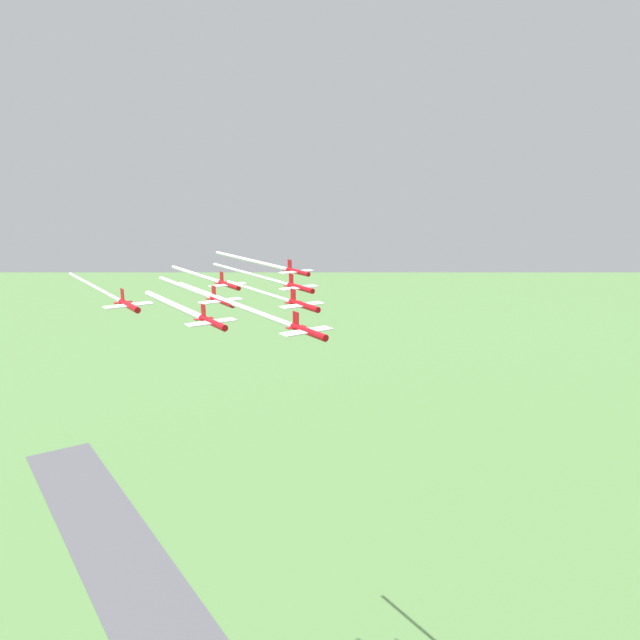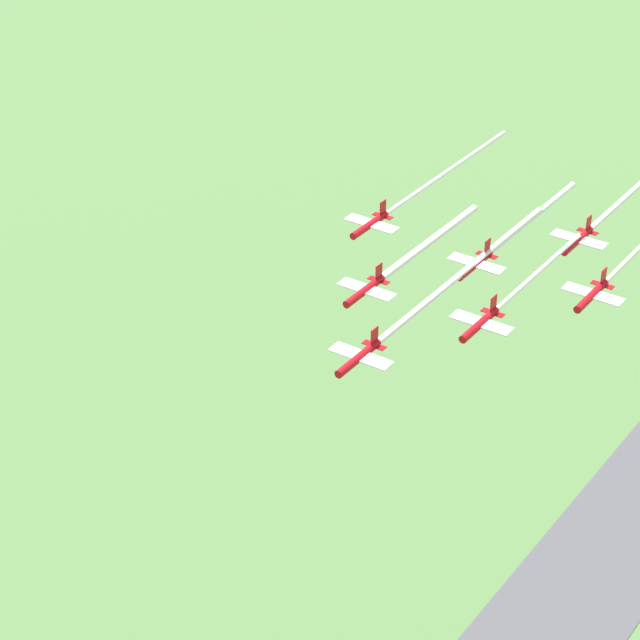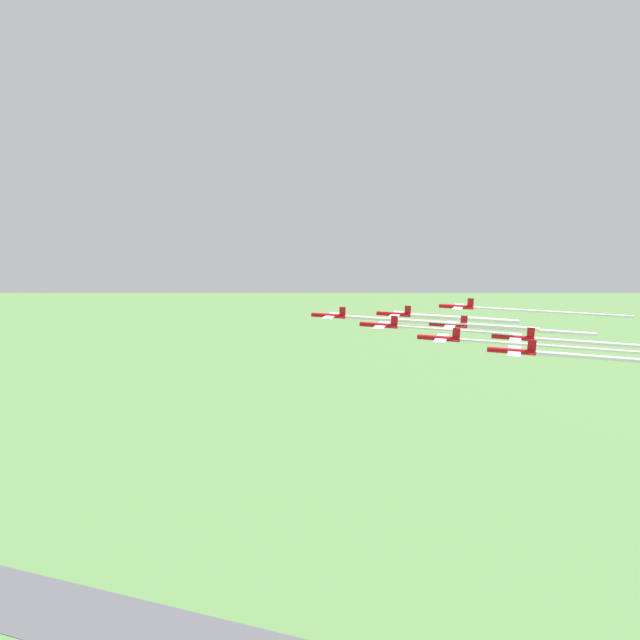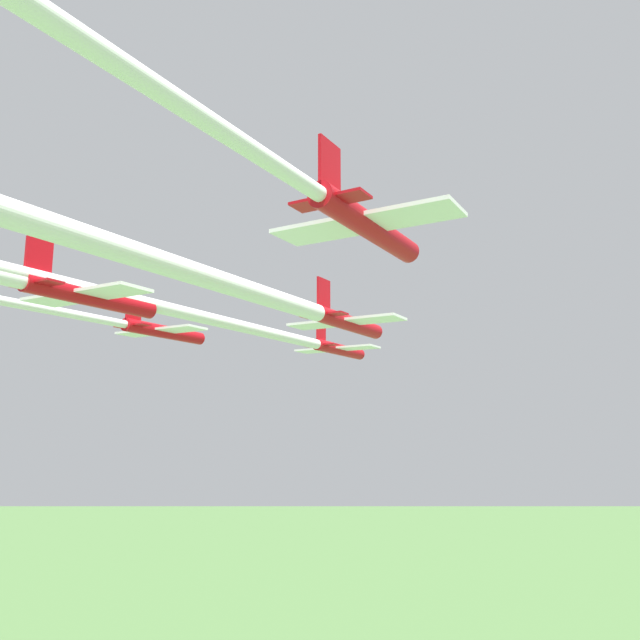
{
  "view_description": "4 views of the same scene",
  "coord_description": "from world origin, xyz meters",
  "px_view_note": "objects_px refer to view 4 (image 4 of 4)",
  "views": [
    {
      "loc": [
        -138.35,
        54.92,
        154.78
      ],
      "look_at": [
        -36.53,
        25.55,
        129.83
      ],
      "focal_mm": 35.0,
      "sensor_mm": 36.0,
      "label": 1
    },
    {
      "loc": [
        -131.6,
        -90.37,
        225.87
      ],
      "look_at": [
        -36.06,
        35.45,
        130.3
      ],
      "focal_mm": 70.0,
      "sensor_mm": 36.0,
      "label": 2
    },
    {
      "loc": [
        69.81,
        -120.82,
        164.61
      ],
      "look_at": [
        -32.84,
        19.61,
        127.77
      ],
      "focal_mm": 35.0,
      "sensor_mm": 36.0,
      "label": 3
    },
    {
      "loc": [
        14.14,
        79.04,
        118.15
      ],
      "look_at": [
        -33.74,
        25.58,
        131.01
      ],
      "focal_mm": 35.0,
      "sensor_mm": 36.0,
      "label": 4
    }
  ],
  "objects_px": {
    "jet_1": "(162,331)",
    "jet_4": "(88,295)",
    "jet_2": "(347,322)",
    "jet_5": "(367,224)",
    "jet_0": "(338,349)"
  },
  "relations": [
    {
      "from": "jet_5",
      "to": "jet_2",
      "type": "bearing_deg",
      "value": 120.47
    },
    {
      "from": "jet_0",
      "to": "jet_1",
      "type": "distance_m",
      "value": 20.41
    },
    {
      "from": "jet_0",
      "to": "jet_4",
      "type": "xyz_separation_m",
      "value": [
        33.42,
        10.95,
        -0.41
      ]
    },
    {
      "from": "jet_0",
      "to": "jet_4",
      "type": "bearing_deg",
      "value": -90.0
    },
    {
      "from": "jet_0",
      "to": "jet_4",
      "type": "relative_size",
      "value": 1.0
    },
    {
      "from": "jet_2",
      "to": "jet_0",
      "type": "bearing_deg",
      "value": 120.47
    },
    {
      "from": "jet_1",
      "to": "jet_4",
      "type": "distance_m",
      "value": 20.42
    },
    {
      "from": "jet_4",
      "to": "jet_2",
      "type": "bearing_deg",
      "value": 59.53
    },
    {
      "from": "jet_2",
      "to": "jet_4",
      "type": "bearing_deg",
      "value": -120.47
    },
    {
      "from": "jet_1",
      "to": "jet_4",
      "type": "height_order",
      "value": "jet_1"
    },
    {
      "from": "jet_0",
      "to": "jet_2",
      "type": "height_order",
      "value": "jet_0"
    },
    {
      "from": "jet_0",
      "to": "jet_5",
      "type": "xyz_separation_m",
      "value": [
        26.98,
        30.61,
        1.05
      ]
    },
    {
      "from": "jet_2",
      "to": "jet_5",
      "type": "bearing_deg",
      "value": -59.53
    },
    {
      "from": "jet_5",
      "to": "jet_1",
      "type": "bearing_deg",
      "value": 150.46
    },
    {
      "from": "jet_0",
      "to": "jet_5",
      "type": "bearing_deg",
      "value": -59.53
    }
  ]
}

